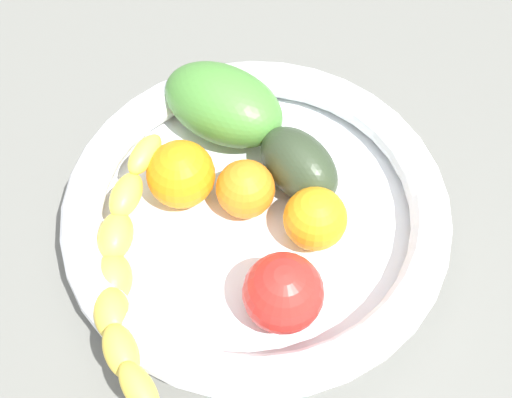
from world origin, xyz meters
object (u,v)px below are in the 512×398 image
Objects in this scene: orange_front at (316,216)px; avocado_dark at (299,165)px; mango_green at (223,104)px; fruit_bowl at (256,213)px; tomato_red at (283,293)px; orange_mid_right at (183,171)px; banana_draped_left at (121,271)px; orange_mid_left at (246,189)px.

avocado_dark is (-3.22, 4.76, -0.05)cm from orange_front.
fruit_bowl is at bearing -52.65° from mango_green.
fruit_bowl is 3.93× the size of avocado_dark.
mango_green is at bearing 125.84° from tomato_red.
orange_front is 12.89cm from orange_mid_right.
tomato_red is at bearing -76.92° from avocado_dark.
banana_draped_left is at bearing -168.32° from tomato_red.
orange_mid_right is at bearing -175.33° from orange_mid_left.
orange_front is 0.45× the size of mango_green.
tomato_red is (3.01, -12.95, 0.55)cm from avocado_dark.
banana_draped_left is 2.62× the size of avocado_dark.
orange_mid_right is 10.74cm from avocado_dark.
fruit_bowl is at bearing -177.03° from orange_front.
fruit_bowl is 7.75cm from orange_mid_right.
tomato_red is (-0.21, -8.19, 0.49)cm from orange_front.
orange_front is (5.55, 0.29, 2.15)cm from fruit_bowl.
orange_front is at bearing -0.35° from orange_mid_right.
orange_mid_right is 0.95× the size of tomato_red.
avocado_dark is at bearing 25.85° from orange_mid_right.
tomato_red reaches higher than banana_draped_left.
avocado_dark reaches higher than fruit_bowl.
banana_draped_left is 13.58cm from tomato_red.
orange_mid_right is 0.71× the size of avocado_dark.
orange_mid_right reaches higher than orange_mid_left.
avocado_dark reaches higher than orange_mid_left.
orange_front is 0.90× the size of orange_mid_right.
orange_mid_right is at bearing 86.75° from banana_draped_left.
orange_mid_left is (6.61, 11.50, -0.35)cm from banana_draped_left.
banana_draped_left is 11.03cm from orange_mid_right.
avocado_dark is (2.33, 5.05, 2.10)cm from fruit_bowl.
orange_mid_right is at bearing 146.87° from tomato_red.
orange_mid_right reaches higher than orange_front.
mango_green is 20.73cm from tomato_red.
orange_mid_right is at bearing -93.59° from mango_green.
mango_green is at bearing 124.12° from orange_mid_left.
orange_mid_right is (-5.99, -0.49, 0.45)cm from orange_mid_left.
avocado_dark is at bearing -22.90° from mango_green.
orange_mid_left is 5.57cm from avocado_dark.
avocado_dark reaches higher than orange_front.
orange_mid_left is at bearing 127.35° from tomato_red.
orange_front is at bearing -34.90° from mango_green.
orange_front is 0.64× the size of avocado_dark.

